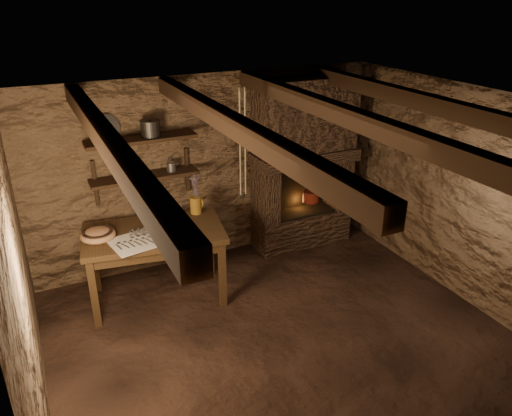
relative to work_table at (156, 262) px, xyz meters
name	(u,v)px	position (x,y,z in m)	size (l,w,h in m)	color
floor	(282,338)	(0.93, -1.28, -0.47)	(4.50, 4.50, 0.00)	black
back_wall	(209,170)	(0.93, 0.72, 0.73)	(4.50, 0.04, 2.40)	brown
front_wall	(442,371)	(0.93, -3.28, 0.73)	(4.50, 0.04, 2.40)	brown
left_wall	(23,293)	(-1.32, -1.28, 0.73)	(0.04, 4.00, 2.40)	brown
right_wall	(462,195)	(3.18, -1.28, 0.73)	(0.04, 4.00, 2.40)	brown
ceiling	(288,107)	(0.93, -1.28, 1.93)	(4.50, 4.00, 0.04)	black
beam_far_left	(106,140)	(-0.57, -1.28, 1.84)	(0.14, 3.95, 0.16)	black
beam_mid_left	(233,125)	(0.43, -1.28, 1.84)	(0.14, 3.95, 0.16)	black
beam_mid_right	(337,112)	(1.43, -1.28, 1.84)	(0.14, 3.95, 0.16)	black
beam_far_right	(424,102)	(2.43, -1.28, 1.84)	(0.14, 3.95, 0.16)	black
shelf_lower	(145,177)	(0.08, 0.56, 0.83)	(1.25, 0.30, 0.04)	black
shelf_upper	(141,139)	(0.08, 0.56, 1.28)	(1.25, 0.30, 0.04)	black
hearth	(304,160)	(2.18, 0.49, 0.76)	(1.43, 0.51, 2.30)	#3D291E
work_table	(156,262)	(0.00, 0.00, 0.00)	(1.64, 1.11, 0.87)	black
linen_cloth	(139,241)	(-0.20, -0.19, 0.41)	(0.58, 0.47, 0.01)	silver
pewter_cutlery_row	(140,241)	(-0.20, -0.21, 0.42)	(0.49, 0.19, 0.01)	gray
drinking_glasses	(138,233)	(-0.18, -0.07, 0.45)	(0.19, 0.06, 0.07)	silver
stoneware_jug	(196,197)	(0.58, 0.24, 0.60)	(0.16, 0.16, 0.47)	#98661D
wooden_bowl	(98,235)	(-0.58, 0.06, 0.44)	(0.37, 0.37, 0.13)	#A56F47
iron_stockpot	(150,129)	(0.20, 0.56, 1.38)	(0.22, 0.22, 0.17)	#2E2B29
tin_pan	(108,127)	(-0.25, 0.66, 1.44)	(0.28, 0.28, 0.04)	gray
small_kettle	(171,167)	(0.41, 0.56, 0.90)	(0.15, 0.11, 0.16)	gray
rusty_tin	(119,175)	(-0.21, 0.56, 0.89)	(0.08, 0.08, 0.08)	#5F2313
red_pot	(311,196)	(2.29, 0.44, 0.24)	(0.25, 0.23, 0.54)	maroon
hanging_ropes	(243,143)	(0.98, -0.23, 1.33)	(0.08, 0.08, 1.20)	tan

